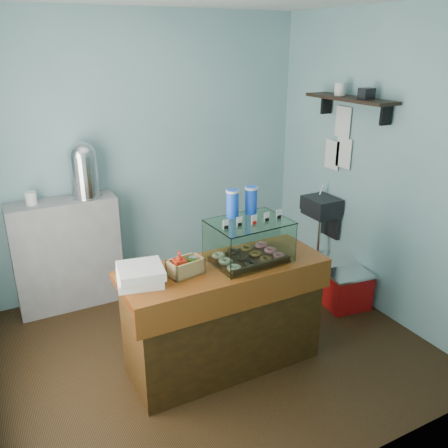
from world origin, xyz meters
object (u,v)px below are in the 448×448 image
display_case (247,237)px  red_cooler (347,290)px  counter (224,316)px  coffee_urn (83,168)px

display_case → red_cooler: size_ratio=1.31×
display_case → red_cooler: (1.29, 0.20, -0.89)m
counter → coffee_urn: size_ratio=2.98×
display_case → red_cooler: 1.58m
coffee_urn → red_cooler: (2.17, -1.34, -1.19)m
display_case → coffee_urn: 1.80m
coffee_urn → display_case: bearing=-60.3°
coffee_urn → counter: bearing=-67.2°
coffee_urn → red_cooler: coffee_urn is taller
counter → red_cooler: counter is taller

